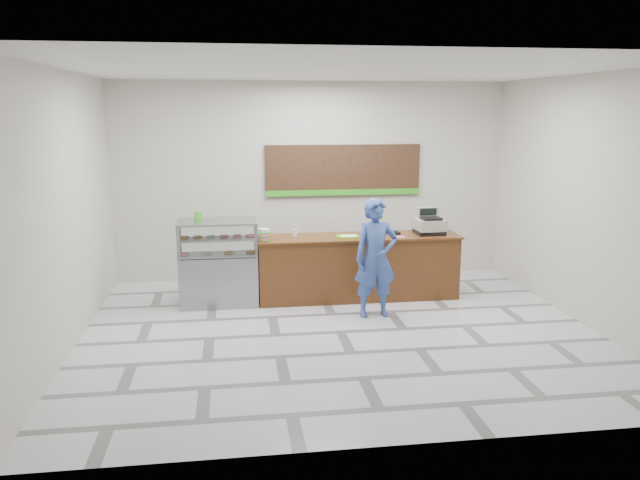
{
  "coord_description": "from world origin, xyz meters",
  "views": [
    {
      "loc": [
        -1.42,
        -8.03,
        3.0
      ],
      "look_at": [
        -0.16,
        0.9,
        1.12
      ],
      "focal_mm": 35.0,
      "sensor_mm": 36.0,
      "label": 1
    }
  ],
  "objects": [
    {
      "name": "napkin_box",
      "position": [
        -0.95,
        1.7,
        1.09
      ],
      "size": [
        0.19,
        0.19,
        0.13
      ],
      "primitive_type": "cube",
      "rotation": [
        0.0,
        0.0,
        -0.32
      ],
      "color": "white",
      "rests_on": "sales_counter"
    },
    {
      "name": "back_wall",
      "position": [
        0.0,
        3.0,
        1.75
      ],
      "size": [
        7.0,
        0.0,
        7.0
      ],
      "primitive_type": "plane",
      "rotation": [
        1.57,
        0.0,
        0.0
      ],
      "color": "beige",
      "rests_on": "floor"
    },
    {
      "name": "straw_cup",
      "position": [
        -0.46,
        1.65,
        1.09
      ],
      "size": [
        0.08,
        0.08,
        0.11
      ],
      "primitive_type": "cylinder",
      "color": "silver",
      "rests_on": "sales_counter"
    },
    {
      "name": "sales_counter",
      "position": [
        0.55,
        1.55,
        0.52
      ],
      "size": [
        3.26,
        0.76,
        1.03
      ],
      "color": "#632E15",
      "rests_on": "floor"
    },
    {
      "name": "floor",
      "position": [
        0.0,
        0.0,
        0.0
      ],
      "size": [
        7.0,
        7.0,
        0.0
      ],
      "primitive_type": "plane",
      "color": "silver",
      "rests_on": "ground"
    },
    {
      "name": "cash_register",
      "position": [
        1.72,
        1.57,
        1.19
      ],
      "size": [
        0.47,
        0.49,
        0.42
      ],
      "rotation": [
        0.0,
        0.0,
        0.08
      ],
      "color": "black",
      "rests_on": "sales_counter"
    },
    {
      "name": "ceiling",
      "position": [
        0.0,
        0.0,
        3.5
      ],
      "size": [
        7.0,
        7.0,
        0.0
      ],
      "primitive_type": "plane",
      "rotation": [
        3.14,
        0.0,
        0.0
      ],
      "color": "silver",
      "rests_on": "back_wall"
    },
    {
      "name": "green_cup_left",
      "position": [
        -1.98,
        1.64,
        1.4
      ],
      "size": [
        0.08,
        0.08,
        0.13
      ],
      "primitive_type": "cylinder",
      "color": "green",
      "rests_on": "display_case"
    },
    {
      "name": "customer",
      "position": [
        0.63,
        0.63,
        0.88
      ],
      "size": [
        0.66,
        0.45,
        1.76
      ],
      "primitive_type": "imported",
      "rotation": [
        0.0,
        0.0,
        0.05
      ],
      "color": "#355098",
      "rests_on": "floor"
    },
    {
      "name": "donut_decal",
      "position": [
        1.19,
        1.37,
        1.03
      ],
      "size": [
        0.17,
        0.17,
        0.0
      ],
      "primitive_type": "cylinder",
      "color": "#ED658B",
      "rests_on": "sales_counter"
    },
    {
      "name": "display_case",
      "position": [
        -1.67,
        1.55,
        0.68
      ],
      "size": [
        1.22,
        0.72,
        1.33
      ],
      "color": "gray",
      "rests_on": "floor"
    },
    {
      "name": "card_terminal",
      "position": [
        1.18,
        1.6,
        1.05
      ],
      "size": [
        0.11,
        0.18,
        0.04
      ],
      "primitive_type": "cube",
      "rotation": [
        0.0,
        0.0,
        0.16
      ],
      "color": "black",
      "rests_on": "sales_counter"
    },
    {
      "name": "promo_box",
      "position": [
        -0.95,
        1.32,
        1.1
      ],
      "size": [
        0.17,
        0.11,
        0.14
      ],
      "primitive_type": "cube",
      "rotation": [
        0.0,
        0.0,
        -0.04
      ],
      "color": "green",
      "rests_on": "sales_counter"
    },
    {
      "name": "serving_tray",
      "position": [
        0.37,
        1.49,
        1.04
      ],
      "size": [
        0.34,
        0.25,
        0.02
      ],
      "rotation": [
        0.0,
        0.0,
        -0.01
      ],
      "color": "#5DC209",
      "rests_on": "sales_counter"
    },
    {
      "name": "menu_board",
      "position": [
        0.55,
        2.96,
        1.93
      ],
      "size": [
        2.8,
        0.06,
        0.9
      ],
      "color": "black",
      "rests_on": "back_wall"
    },
    {
      "name": "green_cup_right",
      "position": [
        -1.94,
        1.79,
        1.39
      ],
      "size": [
        0.08,
        0.08,
        0.12
      ],
      "primitive_type": "cylinder",
      "color": "green",
      "rests_on": "display_case"
    }
  ]
}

